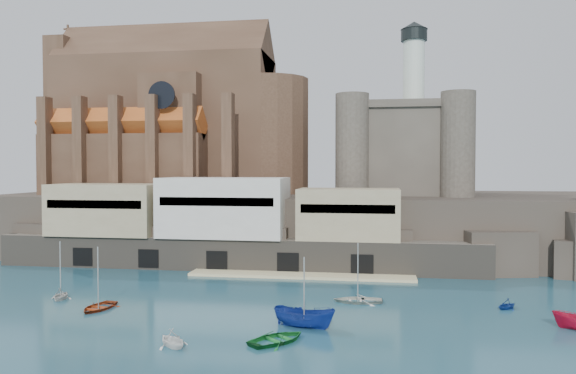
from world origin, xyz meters
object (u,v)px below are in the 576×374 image
(church, at_px, (176,125))
(boat_2, at_px, (304,327))
(castle_keep, at_px, (402,145))
(boat_0, at_px, (98,309))
(boat_1, at_px, (173,346))

(church, xyz_separation_m, boat_2, (29.55, -47.25, -22.13))
(castle_keep, bearing_deg, boat_0, -126.75)
(boat_0, xyz_separation_m, boat_1, (11.81, -10.28, 0.00))
(boat_1, height_order, boat_2, boat_2)
(boat_1, bearing_deg, boat_0, 89.37)
(boat_2, bearing_deg, church, 45.82)
(church, distance_m, boat_0, 49.91)
(church, xyz_separation_m, boat_1, (19.72, -54.32, -22.13))
(boat_1, bearing_deg, castle_keep, 19.48)
(church, height_order, boat_1, church)
(boat_0, bearing_deg, boat_2, -1.76)
(boat_0, bearing_deg, boat_1, -34.35)
(church, relative_size, boat_1, 14.03)
(castle_keep, relative_size, boat_0, 5.92)
(church, bearing_deg, boat_1, -70.05)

